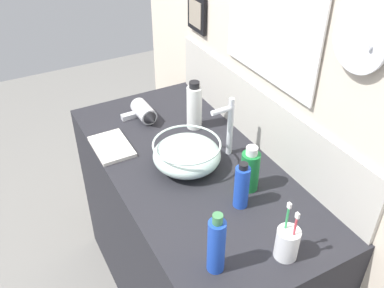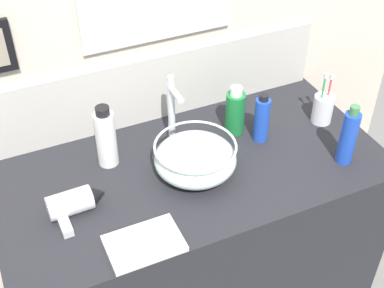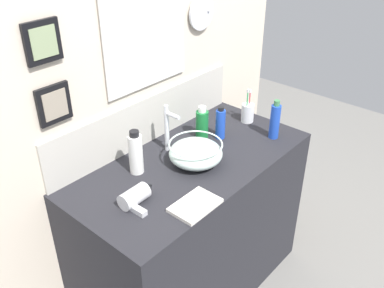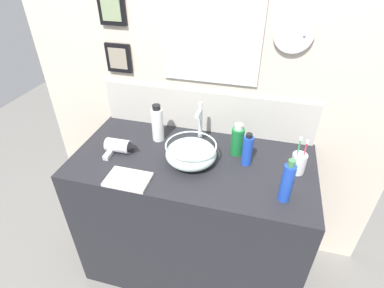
% 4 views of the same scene
% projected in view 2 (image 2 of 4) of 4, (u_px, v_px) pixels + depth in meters
% --- Properties ---
extents(vanity_counter, '(1.27, 0.62, 0.88)m').
position_uv_depth(vanity_counter, '(192.00, 255.00, 2.01)').
color(vanity_counter, '#232328').
rests_on(vanity_counter, ground).
extents(back_panel, '(2.13, 0.09, 2.55)m').
position_uv_depth(back_panel, '(149.00, 12.00, 1.72)').
color(back_panel, beige).
rests_on(back_panel, ground).
extents(glass_bowl_sink, '(0.26, 0.26, 0.11)m').
position_uv_depth(glass_bowl_sink, '(194.00, 158.00, 1.68)').
color(glass_bowl_sink, silver).
rests_on(glass_bowl_sink, vanity_counter).
extents(faucet, '(0.02, 0.10, 0.25)m').
position_uv_depth(faucet, '(171.00, 107.00, 1.76)').
color(faucet, silver).
rests_on(faucet, vanity_counter).
extents(hair_drier, '(0.17, 0.13, 0.07)m').
position_uv_depth(hair_drier, '(75.00, 203.00, 1.56)').
color(hair_drier, silver).
rests_on(hair_drier, vanity_counter).
extents(toothbrush_cup, '(0.07, 0.07, 0.20)m').
position_uv_depth(toothbrush_cup, '(323.00, 108.00, 1.89)').
color(toothbrush_cup, white).
rests_on(toothbrush_cup, vanity_counter).
extents(lotion_bottle, '(0.05, 0.05, 0.22)m').
position_uv_depth(lotion_bottle, '(348.00, 137.00, 1.70)').
color(lotion_bottle, blue).
rests_on(lotion_bottle, vanity_counter).
extents(soap_dispenser, '(0.05, 0.05, 0.18)m').
position_uv_depth(soap_dispenser, '(262.00, 119.00, 1.80)').
color(soap_dispenser, blue).
rests_on(soap_dispenser, vanity_counter).
extents(spray_bottle, '(0.07, 0.07, 0.18)m').
position_uv_depth(spray_bottle, '(235.00, 112.00, 1.83)').
color(spray_bottle, '#197233').
rests_on(spray_bottle, vanity_counter).
extents(shampoo_bottle, '(0.07, 0.07, 0.22)m').
position_uv_depth(shampoo_bottle, '(106.00, 138.00, 1.69)').
color(shampoo_bottle, white).
rests_on(shampoo_bottle, vanity_counter).
extents(hand_towel, '(0.21, 0.14, 0.02)m').
position_uv_depth(hand_towel, '(144.00, 243.00, 1.48)').
color(hand_towel, silver).
rests_on(hand_towel, vanity_counter).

